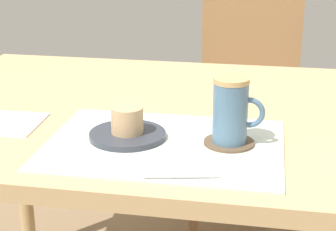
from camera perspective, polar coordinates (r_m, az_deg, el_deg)
dining_table at (r=1.37m, az=-0.00°, el=-2.02°), size 1.28×0.90×0.73m
wooden_chair at (r=2.18m, az=8.10°, el=1.29°), size 0.43×0.43×0.87m
placemat at (r=1.13m, az=-0.37°, el=-2.96°), size 0.47×0.35×0.00m
pastry_plate at (r=1.16m, az=-4.14°, el=-1.99°), size 0.16×0.16×0.01m
pastry at (r=1.15m, az=-4.18°, el=-0.45°), size 0.07×0.07×0.05m
coffee_coaster at (r=1.14m, az=6.21°, el=-2.74°), size 0.10×0.10×0.00m
coffee_mug at (r=1.11m, az=6.46°, el=0.53°), size 0.10×0.07×0.13m
teaspoon at (r=0.99m, az=1.35°, el=-6.14°), size 0.13×0.04×0.01m
paper_napkin at (r=1.30m, az=-16.10°, el=-0.76°), size 0.16×0.16×0.00m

